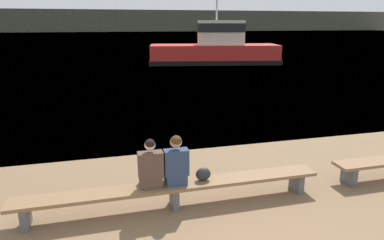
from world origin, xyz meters
The scene contains 7 objects.
water_surface centered at (0.00, 126.40, 0.00)m, with size 240.00×240.00×0.00m, color #386084.
far_shoreline centered at (0.00, 139.66, 4.02)m, with size 600.00×12.00×8.04m, color #424738.
bench_main centered at (-0.10, 3.52, 0.38)m, with size 5.82×0.48×0.47m.
person_left centered at (-0.53, 3.53, 0.87)m, with size 0.45×0.38×0.95m.
person_right centered at (-0.06, 3.52, 0.90)m, with size 0.45×0.38×0.98m.
shopping_bag centered at (0.48, 3.55, 0.60)m, with size 0.30×0.20×0.26m.
tugboat_red centered at (8.18, 25.98, 1.13)m, with size 11.42×5.38×6.89m.
Camera 1 is at (-1.25, -2.23, 3.41)m, focal length 32.00 mm.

